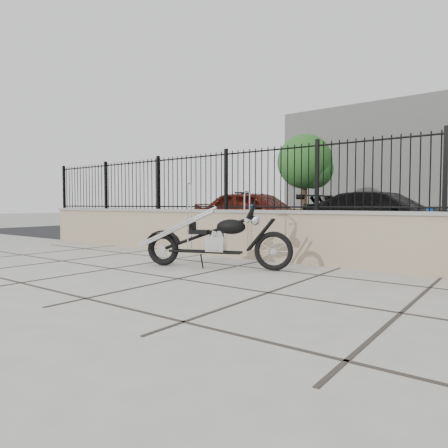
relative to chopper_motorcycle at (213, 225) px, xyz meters
name	(u,v)px	position (x,y,z in m)	size (l,w,h in m)	color
ground_plane	(178,279)	(0.21, -1.08, -0.73)	(90.00, 90.00, 0.00)	#99968E
parking_lot	(398,232)	(0.21, 11.42, -0.73)	(30.00, 30.00, 0.00)	black
retaining_wall	(268,235)	(0.21, 1.42, -0.25)	(14.00, 0.36, 0.96)	gray
iron_fence	(268,179)	(0.21, 1.42, 0.83)	(14.00, 0.08, 1.20)	black
chopper_motorcycle	(213,225)	(0.00, 0.00, 0.00)	(2.43, 0.43, 1.46)	black
car_red	(257,213)	(-2.90, 5.94, 0.05)	(1.83, 4.55, 1.55)	#4A110A
car_black	(385,216)	(0.94, 6.77, 0.00)	(2.03, 5.00, 1.45)	black
bollard_a	(253,225)	(-1.58, 3.66, -0.20)	(0.13, 0.13, 1.06)	blue
bollard_b	(429,232)	(2.63, 3.71, -0.22)	(0.12, 0.12, 1.02)	#0C20BB
tree_left	(305,159)	(-5.80, 15.56, 2.89)	(3.06, 3.06, 5.17)	#382619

